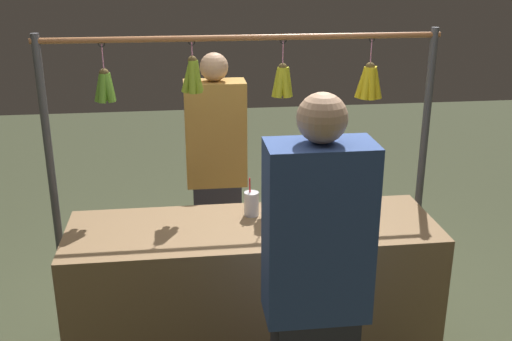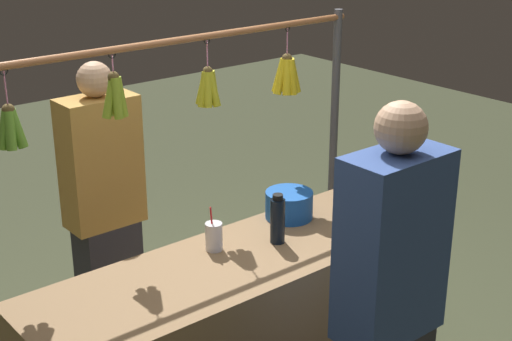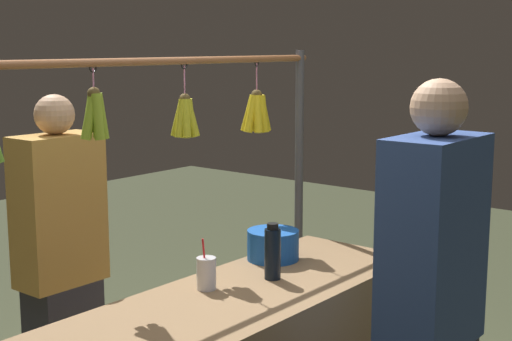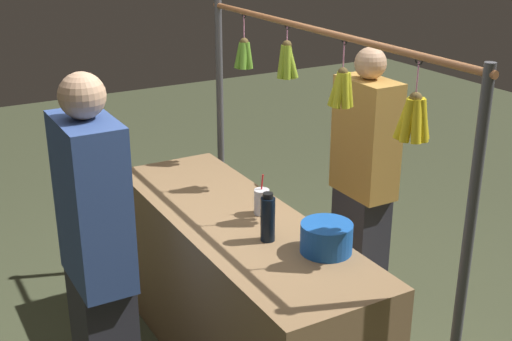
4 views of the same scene
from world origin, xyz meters
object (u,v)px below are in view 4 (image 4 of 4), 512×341
Objects in this scene: blue_bucket at (326,238)px; vendor_person at (363,188)px; drink_cup at (262,202)px; water_bottle at (268,218)px; customer_person at (99,272)px.

vendor_person reaches higher than blue_bucket.
vendor_person reaches higher than drink_cup.
water_bottle reaches higher than drink_cup.
blue_bucket is at bearing -174.49° from drink_cup.
vendor_person is at bearing -48.16° from blue_bucket.
customer_person is (0.12, 0.77, -0.13)m from water_bottle.
water_bottle reaches higher than blue_bucket.
customer_person is (0.35, 0.94, -0.08)m from blue_bucket.
water_bottle is at bearing 37.28° from blue_bucket.
customer_person is (-0.15, 0.89, -0.08)m from drink_cup.
vendor_person is at bearing -79.60° from drink_cup.
water_bottle is 0.99m from vendor_person.
drink_cup is 0.78m from vendor_person.
water_bottle is 0.15× the size of vendor_person.
customer_person reaches higher than vendor_person.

